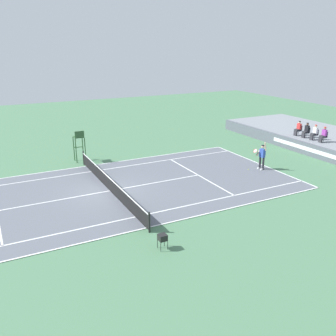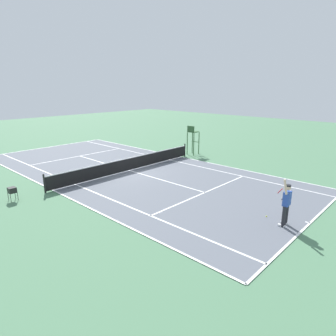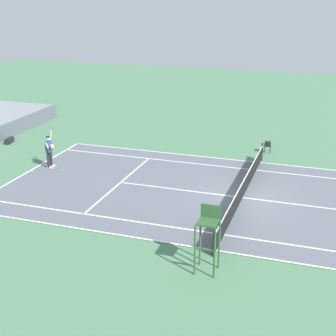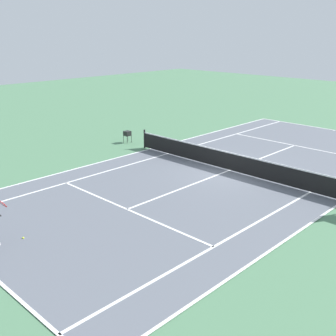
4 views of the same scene
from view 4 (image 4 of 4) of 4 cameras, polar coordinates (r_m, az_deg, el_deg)
The scene contains 5 objects.
ground_plane at distance 20.27m, azimuth 8.30°, elevation -0.39°, with size 80.00×80.00×0.00m, color #4C7A56.
court at distance 20.27m, azimuth 8.30°, elevation -0.36°, with size 11.08×23.88×0.03m.
net at distance 20.11m, azimuth 8.37°, elevation 1.02°, with size 11.98×0.10×1.07m.
tennis_ball at distance 14.46m, azimuth -19.10°, elevation -8.98°, with size 0.07×0.07×0.07m, color #D1E533.
ball_hopper at distance 25.16m, azimuth -5.56°, elevation 4.73°, with size 0.36×0.36×0.70m.
Camera 4 is at (-11.15, 15.68, 6.40)m, focal length 44.83 mm.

